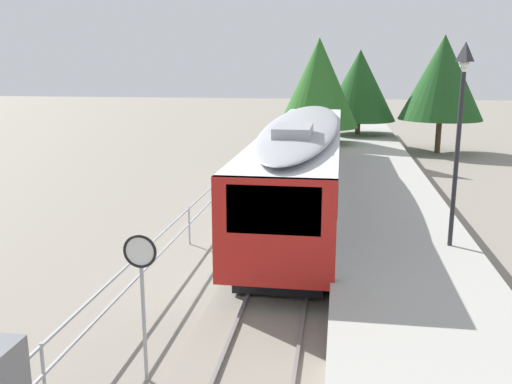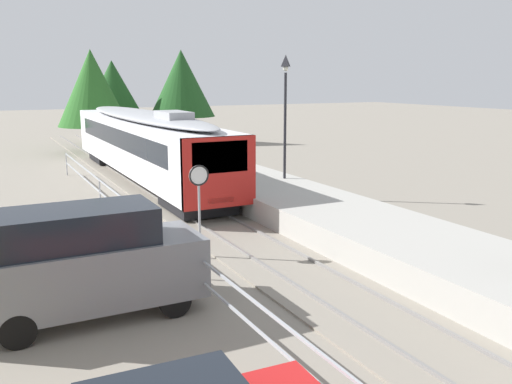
% 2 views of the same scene
% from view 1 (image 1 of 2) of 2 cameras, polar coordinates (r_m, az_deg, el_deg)
% --- Properties ---
extents(ground_plane, '(160.00, 160.00, 0.00)m').
position_cam_1_polar(ground_plane, '(18.99, -5.16, -4.47)').
color(ground_plane, gray).
extents(track_rails, '(3.20, 60.00, 0.14)m').
position_cam_1_polar(track_rails, '(18.52, 3.92, -4.80)').
color(track_rails, gray).
rests_on(track_rails, ground).
extents(commuter_train, '(2.82, 19.90, 3.74)m').
position_cam_1_polar(commuter_train, '(21.93, 4.89, 3.66)').
color(commuter_train, silver).
rests_on(commuter_train, track_rails).
extents(station_platform, '(3.90, 60.00, 0.90)m').
position_cam_1_polar(station_platform, '(18.43, 14.08, -3.90)').
color(station_platform, '#A8A59E').
rests_on(station_platform, ground).
extents(platform_lamp_mid_platform, '(0.34, 0.34, 5.35)m').
position_cam_1_polar(platform_lamp_mid_platform, '(15.25, 20.37, 8.23)').
color(platform_lamp_mid_platform, '#232328').
rests_on(platform_lamp_mid_platform, station_platform).
extents(speed_limit_sign, '(0.61, 0.10, 2.81)m').
position_cam_1_polar(speed_limit_sign, '(10.02, -11.77, -8.03)').
color(speed_limit_sign, '#9EA0A5').
rests_on(speed_limit_sign, ground).
extents(carpark_fence, '(0.06, 36.06, 1.25)m').
position_cam_1_polar(carpark_fence, '(10.11, -21.15, -16.05)').
color(carpark_fence, '#9EA0A5').
rests_on(carpark_fence, ground).
extents(tree_behind_carpark, '(5.38, 5.38, 7.60)m').
position_cam_1_polar(tree_behind_carpark, '(38.38, 18.67, 11.11)').
color(tree_behind_carpark, brown).
rests_on(tree_behind_carpark, ground).
extents(tree_behind_station_far, '(4.98, 4.98, 7.31)m').
position_cam_1_polar(tree_behind_station_far, '(34.65, 6.48, 11.11)').
color(tree_behind_station_far, brown).
rests_on(tree_behind_station_far, ground).
extents(tree_distant_left, '(5.15, 5.15, 6.74)m').
position_cam_1_polar(tree_distant_left, '(39.86, 10.61, 10.75)').
color(tree_distant_left, brown).
rests_on(tree_distant_left, ground).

